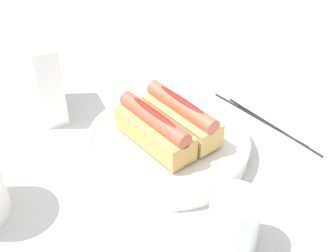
{
  "coord_description": "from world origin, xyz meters",
  "views": [
    {
      "loc": [
        -0.57,
        0.23,
        0.52
      ],
      "look_at": [
        -0.02,
        -0.01,
        0.06
      ],
      "focal_mm": 50.07,
      "sensor_mm": 36.0,
      "label": 1
    }
  ],
  "objects_px": {
    "serving_bowl": "(168,144)",
    "chopstick_far": "(273,125)",
    "chopstick_near": "(259,118)",
    "napkin_box": "(45,77)",
    "hotdog_back": "(154,129)",
    "water_glass": "(233,224)",
    "hotdog_front": "(181,116)"
  },
  "relations": [
    {
      "from": "napkin_box",
      "to": "chopstick_near",
      "type": "xyz_separation_m",
      "value": [
        -0.18,
        -0.35,
        -0.07
      ]
    },
    {
      "from": "serving_bowl",
      "to": "chopstick_near",
      "type": "xyz_separation_m",
      "value": [
        0.02,
        -0.19,
        -0.02
      ]
    },
    {
      "from": "chopstick_far",
      "to": "serving_bowl",
      "type": "bearing_deg",
      "value": 71.9
    },
    {
      "from": "water_glass",
      "to": "serving_bowl",
      "type": "bearing_deg",
      "value": 0.54
    },
    {
      "from": "chopstick_near",
      "to": "chopstick_far",
      "type": "bearing_deg",
      "value": -176.27
    },
    {
      "from": "water_glass",
      "to": "chopstick_far",
      "type": "xyz_separation_m",
      "value": [
        0.2,
        -0.2,
        -0.04
      ]
    },
    {
      "from": "water_glass",
      "to": "napkin_box",
      "type": "bearing_deg",
      "value": 20.93
    },
    {
      "from": "napkin_box",
      "to": "chopstick_near",
      "type": "relative_size",
      "value": 0.68
    },
    {
      "from": "chopstick_far",
      "to": "hotdog_front",
      "type": "bearing_deg",
      "value": 69.38
    },
    {
      "from": "water_glass",
      "to": "chopstick_near",
      "type": "bearing_deg",
      "value": -39.6
    },
    {
      "from": "napkin_box",
      "to": "hotdog_back",
      "type": "bearing_deg",
      "value": -148.57
    },
    {
      "from": "chopstick_far",
      "to": "chopstick_near",
      "type": "bearing_deg",
      "value": 6.5
    },
    {
      "from": "serving_bowl",
      "to": "chopstick_far",
      "type": "relative_size",
      "value": 1.25
    },
    {
      "from": "serving_bowl",
      "to": "hotdog_front",
      "type": "distance_m",
      "value": 0.05
    },
    {
      "from": "chopstick_near",
      "to": "chopstick_far",
      "type": "height_order",
      "value": "same"
    },
    {
      "from": "napkin_box",
      "to": "chopstick_near",
      "type": "distance_m",
      "value": 0.4
    },
    {
      "from": "serving_bowl",
      "to": "hotdog_back",
      "type": "bearing_deg",
      "value": 103.86
    },
    {
      "from": "serving_bowl",
      "to": "napkin_box",
      "type": "distance_m",
      "value": 0.26
    },
    {
      "from": "hotdog_front",
      "to": "water_glass",
      "type": "bearing_deg",
      "value": 173.51
    },
    {
      "from": "serving_bowl",
      "to": "water_glass",
      "type": "relative_size",
      "value": 3.04
    },
    {
      "from": "hotdog_front",
      "to": "napkin_box",
      "type": "bearing_deg",
      "value": 43.15
    },
    {
      "from": "hotdog_back",
      "to": "water_glass",
      "type": "relative_size",
      "value": 1.76
    },
    {
      "from": "hotdog_back",
      "to": "chopstick_near",
      "type": "distance_m",
      "value": 0.23
    },
    {
      "from": "hotdog_back",
      "to": "napkin_box",
      "type": "height_order",
      "value": "napkin_box"
    },
    {
      "from": "hotdog_front",
      "to": "chopstick_far",
      "type": "distance_m",
      "value": 0.19
    },
    {
      "from": "hotdog_front",
      "to": "napkin_box",
      "type": "height_order",
      "value": "napkin_box"
    },
    {
      "from": "serving_bowl",
      "to": "hotdog_back",
      "type": "distance_m",
      "value": 0.05
    },
    {
      "from": "hotdog_front",
      "to": "water_glass",
      "type": "height_order",
      "value": "hotdog_front"
    },
    {
      "from": "hotdog_back",
      "to": "chopstick_far",
      "type": "distance_m",
      "value": 0.24
    },
    {
      "from": "hotdog_back",
      "to": "chopstick_far",
      "type": "bearing_deg",
      "value": -90.84
    },
    {
      "from": "hotdog_front",
      "to": "chopstick_near",
      "type": "xyz_separation_m",
      "value": [
        0.01,
        -0.17,
        -0.06
      ]
    },
    {
      "from": "chopstick_near",
      "to": "napkin_box",
      "type": "bearing_deg",
      "value": 44.47
    }
  ]
}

